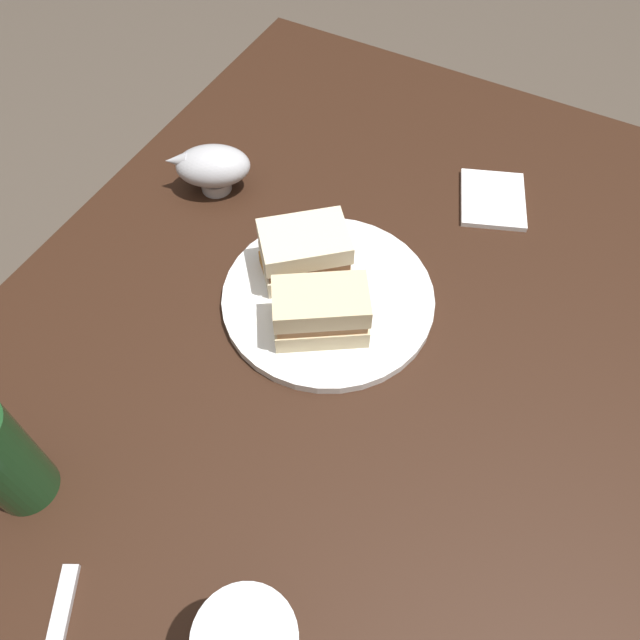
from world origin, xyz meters
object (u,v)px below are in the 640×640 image
object	(u,v)px
sandwich_half_right	(321,312)
napkin	(493,199)
plate	(328,298)
sandwich_half_left	(305,252)
gravy_boat	(212,166)

from	to	relation	value
sandwich_half_right	napkin	bearing A→B (deg)	161.11
plate	sandwich_half_left	size ratio (longest dim) A/B	2.05
plate	napkin	size ratio (longest dim) A/B	2.45
sandwich_half_left	sandwich_half_right	bearing A→B (deg)	40.47
gravy_boat	napkin	bearing A→B (deg)	114.45
plate	napkin	bearing A→B (deg)	155.19
sandwich_half_right	gravy_boat	xyz separation A→B (m)	(-0.15, -0.26, -0.01)
plate	gravy_boat	world-z (taller)	gravy_boat
plate	sandwich_half_right	distance (m)	0.07
sandwich_half_right	sandwich_half_left	bearing A→B (deg)	-139.53
plate	sandwich_half_right	bearing A→B (deg)	17.61
plate	napkin	distance (m)	0.30
gravy_boat	napkin	size ratio (longest dim) A/B	1.14
sandwich_half_left	gravy_boat	bearing A→B (deg)	-112.54
sandwich_half_left	napkin	xyz separation A→B (m)	(-0.25, 0.17, -0.04)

